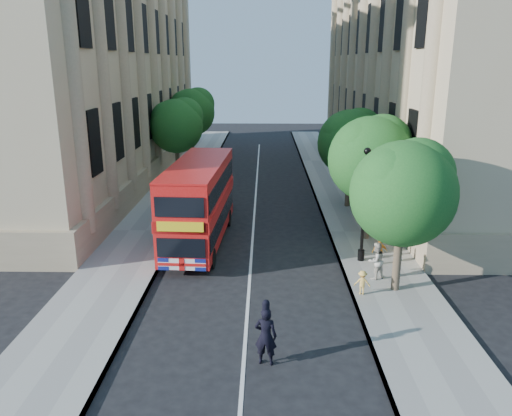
{
  "coord_description": "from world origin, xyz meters",
  "views": [
    {
      "loc": [
        0.61,
        -15.18,
        8.75
      ],
      "look_at": [
        0.22,
        6.91,
        2.3
      ],
      "focal_mm": 35.0,
      "sensor_mm": 36.0,
      "label": 1
    }
  ],
  "objects_px": {
    "lamp_post": "(364,210)",
    "woman_pedestrian": "(376,261)",
    "double_decker_bus": "(199,201)",
    "box_van": "(205,193)",
    "police_constable": "(266,336)"
  },
  "relations": [
    {
      "from": "box_van",
      "to": "police_constable",
      "type": "bearing_deg",
      "value": -71.83
    },
    {
      "from": "double_decker_bus",
      "to": "woman_pedestrian",
      "type": "relative_size",
      "value": 5.63
    },
    {
      "from": "woman_pedestrian",
      "to": "box_van",
      "type": "bearing_deg",
      "value": -77.69
    },
    {
      "from": "box_van",
      "to": "double_decker_bus",
      "type": "bearing_deg",
      "value": -81.41
    },
    {
      "from": "woman_pedestrian",
      "to": "lamp_post",
      "type": "bearing_deg",
      "value": -113.06
    },
    {
      "from": "box_van",
      "to": "woman_pedestrian",
      "type": "bearing_deg",
      "value": -43.41
    },
    {
      "from": "lamp_post",
      "to": "double_decker_bus",
      "type": "distance_m",
      "value": 7.96
    },
    {
      "from": "lamp_post",
      "to": "police_constable",
      "type": "distance_m",
      "value": 9.24
    },
    {
      "from": "lamp_post",
      "to": "woman_pedestrian",
      "type": "distance_m",
      "value": 2.56
    },
    {
      "from": "double_decker_bus",
      "to": "woman_pedestrian",
      "type": "xyz_separation_m",
      "value": [
        7.82,
        -4.34,
        -1.33
      ]
    },
    {
      "from": "lamp_post",
      "to": "double_decker_bus",
      "type": "relative_size",
      "value": 0.58
    },
    {
      "from": "box_van",
      "to": "police_constable",
      "type": "distance_m",
      "value": 15.56
    },
    {
      "from": "lamp_post",
      "to": "woman_pedestrian",
      "type": "bearing_deg",
      "value": -83.66
    },
    {
      "from": "lamp_post",
      "to": "woman_pedestrian",
      "type": "xyz_separation_m",
      "value": [
        0.22,
        -1.98,
        -1.6
      ]
    },
    {
      "from": "lamp_post",
      "to": "woman_pedestrian",
      "type": "height_order",
      "value": "lamp_post"
    }
  ]
}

